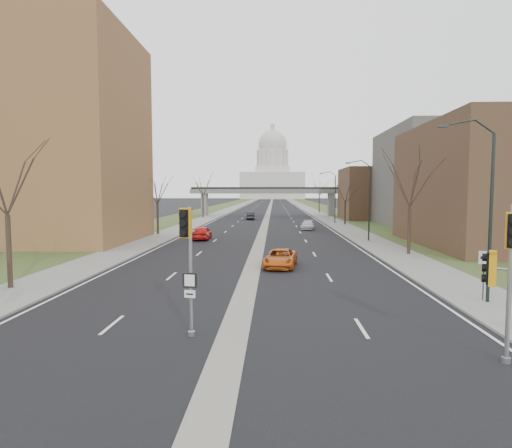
# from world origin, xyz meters

# --- Properties ---
(ground) EXTENTS (700.00, 700.00, 0.00)m
(ground) POSITION_xyz_m (0.00, 0.00, 0.00)
(ground) COLOR black
(ground) RESTS_ON ground
(road_surface) EXTENTS (20.00, 600.00, 0.01)m
(road_surface) POSITION_xyz_m (0.00, 150.00, 0.01)
(road_surface) COLOR black
(road_surface) RESTS_ON ground
(median_strip) EXTENTS (1.20, 600.00, 0.02)m
(median_strip) POSITION_xyz_m (0.00, 150.00, 0.00)
(median_strip) COLOR gray
(median_strip) RESTS_ON ground
(sidewalk_right) EXTENTS (4.00, 600.00, 0.12)m
(sidewalk_right) POSITION_xyz_m (12.00, 150.00, 0.06)
(sidewalk_right) COLOR gray
(sidewalk_right) RESTS_ON ground
(sidewalk_left) EXTENTS (4.00, 600.00, 0.12)m
(sidewalk_left) POSITION_xyz_m (-12.00, 150.00, 0.06)
(sidewalk_left) COLOR gray
(sidewalk_left) RESTS_ON ground
(grass_verge_right) EXTENTS (8.00, 600.00, 0.10)m
(grass_verge_right) POSITION_xyz_m (18.00, 150.00, 0.05)
(grass_verge_right) COLOR #31411E
(grass_verge_right) RESTS_ON ground
(grass_verge_left) EXTENTS (8.00, 600.00, 0.10)m
(grass_verge_left) POSITION_xyz_m (-18.00, 150.00, 0.05)
(grass_verge_left) COLOR #31411E
(grass_verge_left) RESTS_ON ground
(apartment_building) EXTENTS (25.00, 16.00, 22.00)m
(apartment_building) POSITION_xyz_m (-26.00, 30.00, 11.00)
(apartment_building) COLOR brown
(apartment_building) RESTS_ON ground
(commercial_block_near) EXTENTS (16.00, 20.00, 12.00)m
(commercial_block_near) POSITION_xyz_m (24.00, 28.00, 6.00)
(commercial_block_near) COLOR #513B25
(commercial_block_near) RESTS_ON ground
(commercial_block_mid) EXTENTS (18.00, 22.00, 15.00)m
(commercial_block_mid) POSITION_xyz_m (28.00, 52.00, 7.50)
(commercial_block_mid) COLOR #4E4C48
(commercial_block_mid) RESTS_ON ground
(commercial_block_far) EXTENTS (14.00, 14.00, 10.00)m
(commercial_block_far) POSITION_xyz_m (22.00, 70.00, 5.00)
(commercial_block_far) COLOR #513B25
(commercial_block_far) RESTS_ON ground
(pedestrian_bridge) EXTENTS (34.00, 3.00, 6.45)m
(pedestrian_bridge) POSITION_xyz_m (0.00, 80.00, 4.84)
(pedestrian_bridge) COLOR slate
(pedestrian_bridge) RESTS_ON ground
(capitol) EXTENTS (48.00, 42.00, 55.75)m
(capitol) POSITION_xyz_m (0.00, 320.00, 18.60)
(capitol) COLOR silver
(capitol) RESTS_ON ground
(streetlight_near) EXTENTS (2.61, 0.20, 8.70)m
(streetlight_near) POSITION_xyz_m (10.99, 6.00, 6.95)
(streetlight_near) COLOR black
(streetlight_near) RESTS_ON sidewalk_right
(streetlight_mid) EXTENTS (2.61, 0.20, 8.70)m
(streetlight_mid) POSITION_xyz_m (10.99, 32.00, 6.95)
(streetlight_mid) COLOR black
(streetlight_mid) RESTS_ON sidewalk_right
(streetlight_far) EXTENTS (2.61, 0.20, 8.70)m
(streetlight_far) POSITION_xyz_m (10.99, 58.00, 6.95)
(streetlight_far) COLOR black
(streetlight_far) RESTS_ON sidewalk_right
(tree_left_a) EXTENTS (7.20, 7.20, 9.40)m
(tree_left_a) POSITION_xyz_m (-13.00, 8.00, 6.64)
(tree_left_a) COLOR #382B21
(tree_left_a) RESTS_ON sidewalk_left
(tree_left_b) EXTENTS (6.75, 6.75, 8.81)m
(tree_left_b) POSITION_xyz_m (-13.00, 38.00, 6.23)
(tree_left_b) COLOR #382B21
(tree_left_b) RESTS_ON sidewalk_left
(tree_left_c) EXTENTS (7.65, 7.65, 9.99)m
(tree_left_c) POSITION_xyz_m (-13.00, 72.00, 7.04)
(tree_left_c) COLOR #382B21
(tree_left_c) RESTS_ON sidewalk_left
(tree_right_a) EXTENTS (7.20, 7.20, 9.40)m
(tree_right_a) POSITION_xyz_m (13.00, 22.00, 6.64)
(tree_right_a) COLOR #382B21
(tree_right_a) RESTS_ON sidewalk_right
(tree_right_b) EXTENTS (6.30, 6.30, 8.22)m
(tree_right_b) POSITION_xyz_m (13.00, 55.00, 5.82)
(tree_right_b) COLOR #382B21
(tree_right_b) RESTS_ON sidewalk_right
(tree_right_c) EXTENTS (7.65, 7.65, 9.99)m
(tree_right_c) POSITION_xyz_m (13.00, 95.00, 7.04)
(tree_right_c) COLOR #382B21
(tree_right_c) RESTS_ON sidewalk_right
(signal_pole_median) EXTENTS (0.59, 0.81, 4.84)m
(signal_pole_median) POSITION_xyz_m (-1.59, 0.59, 3.37)
(signal_pole_median) COLOR gray
(signal_pole_median) RESTS_ON ground
(signal_pole_right) EXTENTS (0.83, 1.16, 5.01)m
(signal_pole_right) POSITION_xyz_m (8.62, -1.33, 3.28)
(signal_pole_right) COLOR gray
(signal_pole_right) RESTS_ON ground
(speed_limit_sign) EXTENTS (0.49, 0.23, 2.40)m
(speed_limit_sign) POSITION_xyz_m (11.77, 6.41, 1.77)
(speed_limit_sign) COLOR black
(speed_limit_sign) RESTS_ON sidewalk_right
(car_left_near) EXTENTS (1.99, 4.63, 1.56)m
(car_left_near) POSITION_xyz_m (-6.60, 33.14, 0.78)
(car_left_near) COLOR red
(car_left_near) RESTS_ON ground
(car_left_far) EXTENTS (1.83, 4.59, 1.49)m
(car_left_far) POSITION_xyz_m (-3.10, 68.00, 0.74)
(car_left_far) COLOR black
(car_left_far) RESTS_ON ground
(car_right_near) EXTENTS (2.71, 4.88, 1.29)m
(car_right_near) POSITION_xyz_m (2.00, 15.74, 0.64)
(car_right_near) COLOR #C55515
(car_right_near) RESTS_ON ground
(car_right_mid) EXTENTS (2.39, 4.66, 1.29)m
(car_right_mid) POSITION_xyz_m (6.33, 46.55, 0.65)
(car_right_mid) COLOR #B6B7BF
(car_right_mid) RESTS_ON ground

